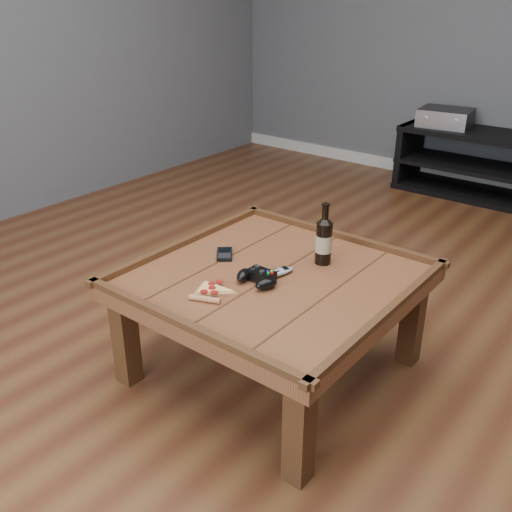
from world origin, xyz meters
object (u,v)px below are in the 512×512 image
Objects in this scene: av_receiver at (445,117)px; pizza_slice at (211,291)px; game_controller at (257,277)px; beer_bottle at (324,240)px; smartphone at (225,254)px; remote_control at (275,273)px; media_console at (493,167)px; coffee_table at (273,289)px.

pizza_slice is at bearing -90.82° from av_receiver.
beer_bottle is at bearing 73.14° from game_controller.
pizza_slice reaches higher than smartphone.
av_receiver is at bearing 119.21° from remote_control.
game_controller is at bearing -108.17° from beer_bottle.
media_console reaches higher than pizza_slice.
game_controller is at bearing 40.27° from pizza_slice.
av_receiver is (-0.41, -0.00, 0.32)m from media_console.
beer_bottle is (0.09, 0.22, 0.16)m from coffee_table.
av_receiver is (-0.42, 2.74, 0.10)m from remote_control.
coffee_table is 2.51× the size of av_receiver.
smartphone is at bearing -162.71° from remote_control.
pizza_slice is at bearing -116.06° from game_controller.
media_console is at bearing 110.73° from remote_control.
av_receiver is (-0.41, 2.75, 0.17)m from coffee_table.
coffee_table reaches higher than pizza_slice.
beer_bottle is 1.95× the size of smartphone.
beer_bottle is at bearing 89.43° from remote_control.
remote_control is at bearing -111.17° from beer_bottle.
pizza_slice is at bearing -91.30° from remote_control.
remote_control is (0.27, -0.02, 0.00)m from smartphone.
av_receiver is (-0.31, 3.00, 0.11)m from pizza_slice.
coffee_table is 0.07m from remote_control.
coffee_table is 7.83× the size of smartphone.
beer_bottle is 0.63× the size of av_receiver.
media_console reaches higher than coffee_table.
pizza_slice is 1.84× the size of smartphone.
beer_bottle is at bearing -87.97° from media_console.
remote_control is (0.01, 0.00, 0.07)m from coffee_table.
coffee_table is at bearing -155.76° from remote_control.
beer_bottle reaches higher than game_controller.
av_receiver is at bearing 73.59° from pizza_slice.
pizza_slice is 0.32m from smartphone.
media_console is 0.52m from av_receiver.
remote_control is at bearing -43.38° from smartphone.
game_controller is at bearing -62.20° from smartphone.
coffee_table is 0.28m from beer_bottle.
smartphone is at bearing -95.61° from media_console.
av_receiver is at bearing 101.17° from beer_bottle.
game_controller is 0.78× the size of pizza_slice.
smartphone is (-0.27, 0.02, 0.07)m from coffee_table.
av_receiver is at bearing -179.32° from media_console.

